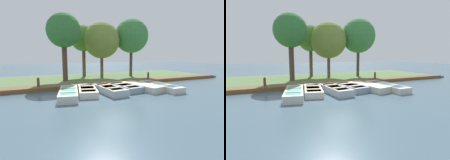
{
  "view_description": "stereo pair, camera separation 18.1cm",
  "coord_description": "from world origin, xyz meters",
  "views": [
    {
      "loc": [
        10.57,
        -5.27,
        2.28
      ],
      "look_at": [
        0.32,
        -0.46,
        0.65
      ],
      "focal_mm": 28.0,
      "sensor_mm": 36.0,
      "label": 1
    },
    {
      "loc": [
        10.65,
        -5.11,
        2.28
      ],
      "look_at": [
        0.32,
        -0.46,
        0.65
      ],
      "focal_mm": 28.0,
      "sensor_mm": 36.0,
      "label": 2
    }
  ],
  "objects": [
    {
      "name": "park_tree_center",
      "position": [
        -4.9,
        0.93,
        3.63
      ],
      "size": [
        3.37,
        3.37,
        5.32
      ],
      "color": "brown",
      "rests_on": "ground_plane"
    },
    {
      "name": "rowboat_1",
      "position": [
        0.73,
        -2.27,
        0.19
      ],
      "size": [
        3.03,
        1.62,
        0.38
      ],
      "rotation": [
        0.0,
        0.0,
        -0.23
      ],
      "color": "silver",
      "rests_on": "ground_plane"
    },
    {
      "name": "rowboat_5",
      "position": [
        1.48,
        2.56,
        0.19
      ],
      "size": [
        3.54,
        0.99,
        0.39
      ],
      "rotation": [
        0.0,
        0.0,
        0.01
      ],
      "color": "beige",
      "rests_on": "ground_plane"
    },
    {
      "name": "shore_bank",
      "position": [
        -5.0,
        0.0,
        0.08
      ],
      "size": [
        8.0,
        24.0,
        0.17
      ],
      "color": "#567042",
      "rests_on": "ground_plane"
    },
    {
      "name": "rowboat_0",
      "position": [
        1.14,
        -3.46,
        0.21
      ],
      "size": [
        3.28,
        1.63,
        0.42
      ],
      "rotation": [
        0.0,
        0.0,
        -0.22
      ],
      "color": "beige",
      "rests_on": "ground_plane"
    },
    {
      "name": "mooring_post_near",
      "position": [
        -1.44,
        -4.86,
        0.43
      ],
      "size": [
        0.17,
        0.17,
        0.85
      ],
      "color": "brown",
      "rests_on": "ground_plane"
    },
    {
      "name": "rowboat_3",
      "position": [
        0.76,
        0.26,
        0.19
      ],
      "size": [
        2.73,
        1.43,
        0.38
      ],
      "rotation": [
        0.0,
        0.0,
        0.13
      ],
      "color": "#8C9EA8",
      "rests_on": "ground_plane"
    },
    {
      "name": "park_tree_left",
      "position": [
        -6.2,
        -0.44,
        3.84
      ],
      "size": [
        2.52,
        2.52,
        5.15
      ],
      "color": "brown",
      "rests_on": "ground_plane"
    },
    {
      "name": "rowboat_4",
      "position": [
        1.11,
        1.36,
        0.2
      ],
      "size": [
        3.21,
        1.73,
        0.41
      ],
      "rotation": [
        0.0,
        0.0,
        0.21
      ],
      "color": "beige",
      "rests_on": "ground_plane"
    },
    {
      "name": "park_tree_far_left",
      "position": [
        -4.03,
        -2.68,
        4.16
      ],
      "size": [
        2.73,
        2.73,
        5.59
      ],
      "color": "#4C3828",
      "rests_on": "ground_plane"
    },
    {
      "name": "mooring_post_far",
      "position": [
        -1.44,
        3.78,
        0.43
      ],
      "size": [
        0.17,
        0.17,
        0.85
      ],
      "color": "brown",
      "rests_on": "ground_plane"
    },
    {
      "name": "ground_plane",
      "position": [
        0.0,
        0.0,
        0.0
      ],
      "size": [
        80.0,
        80.0,
        0.0
      ],
      "primitive_type": "plane",
      "color": "#425B6B"
    },
    {
      "name": "rowboat_2",
      "position": [
        1.14,
        -1.03,
        0.21
      ],
      "size": [
        2.92,
        1.17,
        0.43
      ],
      "rotation": [
        0.0,
        0.0,
        0.07
      ],
      "color": "#B2BCC1",
      "rests_on": "ground_plane"
    },
    {
      "name": "dock_walkway",
      "position": [
        -1.5,
        0.0,
        0.13
      ],
      "size": [
        1.25,
        22.85,
        0.26
      ],
      "color": "brown",
      "rests_on": "ground_plane"
    },
    {
      "name": "park_tree_right",
      "position": [
        -4.52,
        3.92,
        4.11
      ],
      "size": [
        3.3,
        3.3,
        5.78
      ],
      "color": "#4C3828",
      "rests_on": "ground_plane"
    }
  ]
}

